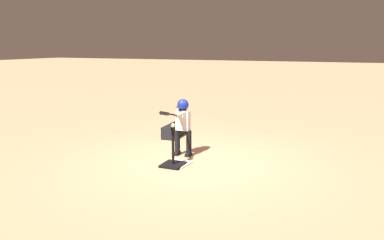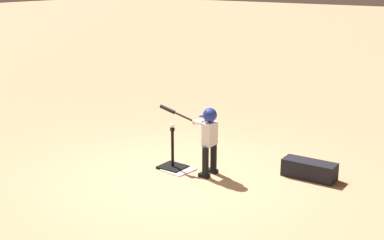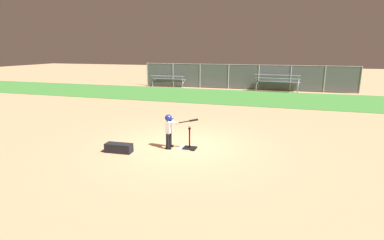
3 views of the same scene
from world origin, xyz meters
name	(u,v)px [view 2 (image 2 of 3)]	position (x,y,z in m)	size (l,w,h in m)	color
ground_plane	(178,178)	(0.00, 0.00, 0.00)	(90.00, 90.00, 0.00)	tan
home_plate	(178,170)	(0.19, -0.27, 0.01)	(0.44, 0.44, 0.02)	white
batting_tee	(173,163)	(0.32, -0.28, 0.10)	(0.42, 0.38, 0.70)	black
batter_child	(208,133)	(-0.30, -0.39, 0.70)	(1.08, 0.35, 1.11)	black
baseball	(172,126)	(0.32, -0.28, 0.74)	(0.07, 0.07, 0.07)	white
equipment_bag	(309,170)	(-1.67, -1.24, 0.14)	(0.84, 0.32, 0.28)	black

